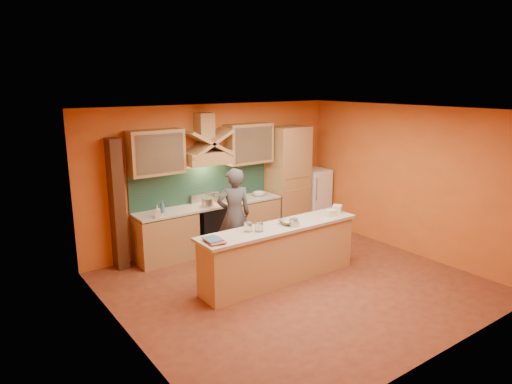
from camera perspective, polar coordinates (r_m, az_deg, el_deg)
floor at (r=7.60m, az=4.95°, el=-11.44°), size 5.50×5.00×0.01m
ceiling at (r=6.90m, az=5.43°, el=10.13°), size 5.50×5.00×0.01m
wall_back at (r=9.11m, az=-5.14°, el=2.10°), size 5.50×0.02×2.80m
wall_front at (r=5.57m, az=22.31°, el=-6.48°), size 5.50×0.02×2.80m
wall_left at (r=5.78m, az=-16.04°, el=-5.23°), size 0.02×5.00×2.80m
wall_right at (r=9.12m, az=18.40°, el=1.46°), size 0.02×5.00×2.80m
base_cabinet_left at (r=8.55m, az=-11.21°, el=-5.63°), size 1.10×0.60×0.86m
base_cabinet_right at (r=9.44m, az=-0.68°, el=-3.50°), size 1.10×0.60×0.86m
counter_top at (r=8.82m, az=-5.75°, el=-1.63°), size 3.00×0.62×0.04m
stove at (r=8.95m, az=-5.68°, el=-4.41°), size 0.60×0.58×0.90m
backsplash at (r=8.98m, az=-6.71°, el=0.91°), size 3.00×0.03×0.70m
range_hood at (r=8.67m, az=-6.06°, el=4.31°), size 0.92×0.50×0.24m
hood_chimney at (r=8.68m, az=-6.49°, el=8.17°), size 0.30×0.30×0.50m
upper_cabinet_left at (r=8.27m, az=-12.40°, el=4.88°), size 1.00×0.35×0.80m
upper_cabinet_right at (r=9.23m, az=-0.90°, el=6.09°), size 1.00×0.35×0.80m
pantry_column at (r=9.85m, az=4.08°, el=1.51°), size 0.80×0.60×2.30m
fridge at (r=10.45m, az=7.20°, el=-0.67°), size 0.58×0.60×1.30m
trim_column_left at (r=8.20m, az=-16.96°, el=-1.55°), size 0.20×0.30×2.30m
island_body at (r=7.58m, az=2.95°, el=-7.86°), size 2.80×0.55×0.88m
island_top at (r=7.42m, az=3.00°, el=-4.41°), size 2.90×0.62×0.05m
person at (r=8.25m, az=-2.76°, el=-2.91°), size 0.72×0.57×1.73m
pot_large at (r=8.64m, az=-6.08°, el=-1.37°), size 0.29×0.29×0.18m
pot_small at (r=8.96m, az=-4.57°, el=-0.93°), size 0.24×0.24×0.13m
soap_bottle_a at (r=8.08m, az=-12.21°, el=-2.39°), size 0.13×0.13×0.22m
soap_bottle_b at (r=8.35m, az=-11.67°, el=-1.76°), size 0.09×0.09×0.23m
bowl_back at (r=9.39m, az=0.38°, el=-0.25°), size 0.27×0.27×0.08m
dish_rack at (r=9.11m, az=-2.76°, el=-0.63°), size 0.32×0.27×0.10m
book_lower at (r=6.64m, az=-6.17°, el=-6.30°), size 0.29×0.37×0.03m
book_upper at (r=6.66m, az=-6.34°, el=-6.07°), size 0.24×0.32×0.02m
jar_large at (r=7.11m, az=-0.99°, el=-4.39°), size 0.15×0.15×0.14m
jar_small at (r=7.10m, az=0.40°, el=-4.42°), size 0.14×0.14×0.14m
kitchen_scale at (r=7.38m, az=4.77°, el=-3.88°), size 0.17×0.17×0.11m
mixing_bowl at (r=7.48m, az=4.04°, el=-3.78°), size 0.31×0.31×0.07m
cloth at (r=7.54m, az=4.32°, el=-3.87°), size 0.24×0.19×0.01m
grocery_bag_a at (r=8.26m, az=10.10°, el=-2.09°), size 0.24×0.24×0.12m
grocery_bag_b at (r=8.02m, az=9.39°, el=-2.59°), size 0.20×0.18×0.10m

